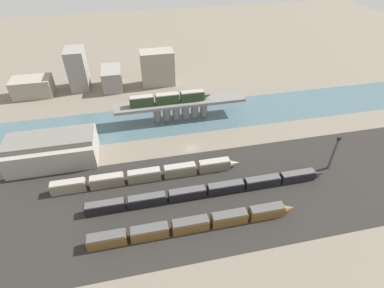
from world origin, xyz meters
TOP-DOWN VIEW (x-y plane):
  - ground_plane at (0.00, 0.00)m, footprint 400.00×400.00m
  - railbed_yard at (0.00, -24.00)m, footprint 280.00×42.00m
  - river_water at (0.00, 20.87)m, footprint 320.00×23.62m
  - bridge at (0.00, 20.87)m, footprint 53.35×7.38m
  - train_on_bridge at (-4.20, 20.87)m, footprint 33.16×2.96m
  - train_yard_near at (-6.30, -34.76)m, footprint 57.86×3.06m
  - train_yard_mid at (1.24, -23.34)m, footprint 75.88×2.67m
  - train_yard_far at (-17.01, -12.92)m, footprint 60.98×2.82m
  - warehouse_building at (-47.80, 3.68)m, footprint 29.08×15.54m
  - signal_tower at (43.41, -20.29)m, footprint 1.00×0.92m
  - city_block_far_left at (-64.13, 55.10)m, footprint 17.54×10.50m
  - city_block_left at (-42.90, 58.44)m, footprint 8.39×12.44m
  - city_block_center at (-27.62, 55.39)m, footprint 9.01×15.17m
  - city_block_right at (-5.25, 54.61)m, footprint 15.88×9.08m

SIDE VIEW (x-z plane):
  - ground_plane at x=0.00m, z-range 0.00..0.00m
  - river_water at x=0.00m, z-range 0.00..0.01m
  - railbed_yard at x=0.00m, z-range 0.00..0.01m
  - train_yard_mid at x=1.24m, z-range -0.03..3.44m
  - train_yard_near at x=-6.30m, z-range -0.04..3.76m
  - train_yard_far at x=-17.01m, z-range -0.04..3.99m
  - city_block_far_left at x=-64.13m, z-range 0.00..8.47m
  - warehouse_building at x=-47.80m, z-range -0.24..9.72m
  - city_block_center at x=-27.62m, z-range 0.00..9.76m
  - bridge at x=0.00m, z-range 1.65..9.68m
  - signal_tower at x=43.41m, z-range -0.09..13.09m
  - city_block_right at x=-5.25m, z-range 0.00..16.94m
  - city_block_left at x=-42.90m, z-range 0.00..19.38m
  - train_on_bridge at x=-4.20m, z-range 7.98..12.09m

